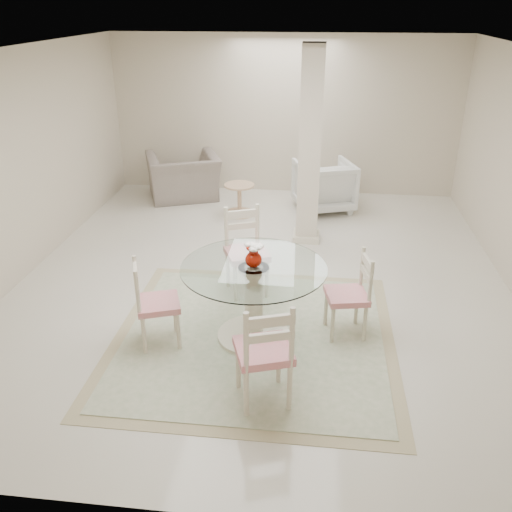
# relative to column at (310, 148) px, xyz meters

# --- Properties ---
(ground) EXTENTS (7.00, 7.00, 0.00)m
(ground) POSITION_rel_column_xyz_m (-0.50, -1.30, -1.35)
(ground) COLOR silver
(ground) RESTS_ON ground
(room_shell) EXTENTS (6.02, 7.02, 2.71)m
(room_shell) POSITION_rel_column_xyz_m (-0.50, -1.30, 0.51)
(room_shell) COLOR beige
(room_shell) RESTS_ON ground
(column) EXTENTS (0.30, 0.30, 2.70)m
(column) POSITION_rel_column_xyz_m (0.00, 0.00, 0.00)
(column) COLOR beige
(column) RESTS_ON ground
(area_rug) EXTENTS (2.89, 2.89, 0.02)m
(area_rug) POSITION_rel_column_xyz_m (-0.46, -2.63, -1.34)
(area_rug) COLOR tan
(area_rug) RESTS_ON ground
(dining_table) EXTENTS (1.43, 1.43, 0.83)m
(dining_table) POSITION_rel_column_xyz_m (-0.46, -2.63, -0.93)
(dining_table) COLOR beige
(dining_table) RESTS_ON ground
(red_vase) EXTENTS (0.19, 0.18, 0.25)m
(red_vase) POSITION_rel_column_xyz_m (-0.45, -2.64, -0.39)
(red_vase) COLOR #A11404
(red_vase) RESTS_ON dining_table
(dining_chair_east) EXTENTS (0.48, 0.48, 1.01)m
(dining_chair_east) POSITION_rel_column_xyz_m (0.54, -2.43, -0.82)
(dining_chair_east) COLOR beige
(dining_chair_east) RESTS_ON ground
(dining_chair_north) EXTENTS (0.60, 0.60, 1.15)m
(dining_chair_north) POSITION_rel_column_xyz_m (-0.68, -1.64, -0.75)
(dining_chair_north) COLOR beige
(dining_chair_north) RESTS_ON ground
(dining_chair_west) EXTENTS (0.52, 0.52, 1.02)m
(dining_chair_west) POSITION_rel_column_xyz_m (-1.45, -2.85, -0.81)
(dining_chair_west) COLOR #F0E1C6
(dining_chair_west) RESTS_ON ground
(dining_chair_south) EXTENTS (0.58, 0.58, 1.14)m
(dining_chair_south) POSITION_rel_column_xyz_m (-0.24, -3.63, -0.75)
(dining_chair_south) COLOR beige
(dining_chair_south) RESTS_ON ground
(recliner_taupe) EXTENTS (1.49, 1.40, 0.77)m
(recliner_taupe) POSITION_rel_column_xyz_m (-2.20, 1.59, -0.96)
(recliner_taupe) COLOR gray
(recliner_taupe) RESTS_ON ground
(armchair_white) EXTENTS (1.12, 1.14, 0.82)m
(armchair_white) POSITION_rel_column_xyz_m (0.23, 1.29, -0.94)
(armchair_white) COLOR silver
(armchair_white) RESTS_ON ground
(side_table) EXTENTS (0.49, 0.49, 0.51)m
(side_table) POSITION_rel_column_xyz_m (-1.11, 0.90, -1.12)
(side_table) COLOR #D6B084
(side_table) RESTS_ON ground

